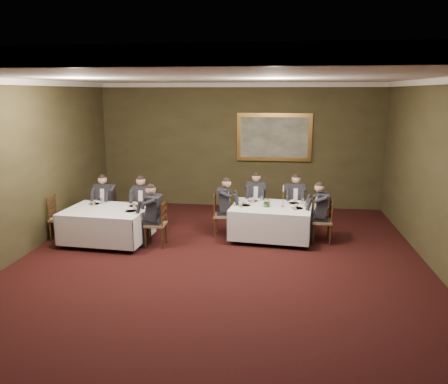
% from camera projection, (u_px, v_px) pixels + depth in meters
% --- Properties ---
extents(ground, '(10.00, 10.00, 0.00)m').
position_uv_depth(ground, '(216.00, 274.00, 7.96)').
color(ground, black).
rests_on(ground, ground).
extents(ceiling, '(8.00, 10.00, 0.10)m').
position_uv_depth(ceiling, '(215.00, 76.00, 7.17)').
color(ceiling, silver).
rests_on(ceiling, back_wall).
extents(back_wall, '(8.00, 0.10, 3.50)m').
position_uv_depth(back_wall, '(240.00, 146.00, 12.40)').
color(back_wall, '#35311A').
rests_on(back_wall, ground).
extents(front_wall, '(8.00, 0.10, 3.50)m').
position_uv_depth(front_wall, '(102.00, 338.00, 2.73)').
color(front_wall, '#35311A').
rests_on(front_wall, ground).
extents(left_wall, '(0.10, 10.00, 3.50)m').
position_uv_depth(left_wall, '(1.00, 175.00, 8.04)').
color(left_wall, '#35311A').
rests_on(left_wall, ground).
extents(crown_molding, '(8.00, 10.00, 0.12)m').
position_uv_depth(crown_molding, '(215.00, 80.00, 7.19)').
color(crown_molding, white).
rests_on(crown_molding, back_wall).
extents(table_main, '(1.90, 1.52, 0.67)m').
position_uv_depth(table_main, '(271.00, 220.00, 9.81)').
color(table_main, '#331E0E').
rests_on(table_main, ground).
extents(table_second, '(1.87, 1.48, 0.67)m').
position_uv_depth(table_second, '(107.00, 223.00, 9.56)').
color(table_second, '#331E0E').
rests_on(table_second, ground).
extents(chair_main_backleft, '(0.46, 0.44, 1.00)m').
position_uv_depth(chair_main_backleft, '(256.00, 215.00, 10.81)').
color(chair_main_backleft, olive).
rests_on(chair_main_backleft, ground).
extents(diner_main_backleft, '(0.44, 0.50, 1.35)m').
position_uv_depth(diner_main_backleft, '(256.00, 206.00, 10.75)').
color(diner_main_backleft, black).
rests_on(diner_main_backleft, chair_main_backleft).
extents(chair_main_backright, '(0.46, 0.44, 1.00)m').
position_uv_depth(chair_main_backright, '(295.00, 217.00, 10.61)').
color(chair_main_backright, olive).
rests_on(chair_main_backright, ground).
extents(diner_main_backright, '(0.44, 0.50, 1.35)m').
position_uv_depth(diner_main_backright, '(295.00, 208.00, 10.55)').
color(diner_main_backright, black).
rests_on(diner_main_backright, chair_main_backright).
extents(chair_main_endleft, '(0.46, 0.47, 1.00)m').
position_uv_depth(chair_main_endleft, '(222.00, 223.00, 10.08)').
color(chair_main_endleft, olive).
rests_on(chair_main_endleft, ground).
extents(diner_main_endleft, '(0.51, 0.44, 1.35)m').
position_uv_depth(diner_main_endleft, '(223.00, 214.00, 10.03)').
color(diner_main_endleft, black).
rests_on(diner_main_endleft, chair_main_endleft).
extents(chair_main_endright, '(0.42, 0.44, 1.00)m').
position_uv_depth(chair_main_endright, '(322.00, 230.00, 9.61)').
color(chair_main_endright, olive).
rests_on(chair_main_endright, ground).
extents(diner_main_endright, '(0.48, 0.42, 1.35)m').
position_uv_depth(diner_main_endright, '(322.00, 220.00, 9.56)').
color(diner_main_endright, black).
rests_on(diner_main_endright, chair_main_endright).
extents(chair_sec_backleft, '(0.45, 0.43, 1.00)m').
position_uv_depth(chair_sec_backleft, '(106.00, 217.00, 10.56)').
color(chair_sec_backleft, olive).
rests_on(chair_sec_backleft, ground).
extents(diner_sec_backleft, '(0.43, 0.49, 1.35)m').
position_uv_depth(diner_sec_backleft, '(106.00, 208.00, 10.50)').
color(diner_sec_backleft, black).
rests_on(diner_sec_backleft, chair_sec_backleft).
extents(chair_sec_backright, '(0.45, 0.43, 1.00)m').
position_uv_depth(chair_sec_backright, '(144.00, 220.00, 10.38)').
color(chair_sec_backright, olive).
rests_on(chair_sec_backright, ground).
extents(diner_sec_backright, '(0.43, 0.49, 1.35)m').
position_uv_depth(diner_sec_backright, '(143.00, 211.00, 10.32)').
color(diner_sec_backright, black).
rests_on(diner_sec_backright, chair_sec_backright).
extents(chair_sec_endright, '(0.43, 0.44, 1.00)m').
position_uv_depth(chair_sec_endright, '(157.00, 233.00, 9.39)').
color(chair_sec_endright, olive).
rests_on(chair_sec_endright, ground).
extents(diner_sec_endright, '(0.48, 0.42, 1.35)m').
position_uv_depth(diner_sec_endright, '(156.00, 223.00, 9.34)').
color(diner_sec_endright, black).
rests_on(diner_sec_endright, chair_sec_endright).
extents(chair_sec_endleft, '(0.44, 0.46, 1.00)m').
position_uv_depth(chair_sec_endleft, '(61.00, 227.00, 9.81)').
color(chair_sec_endleft, olive).
rests_on(chair_sec_endleft, ground).
extents(centerpiece, '(0.29, 0.27, 0.26)m').
position_uv_depth(centerpiece, '(267.00, 201.00, 9.64)').
color(centerpiece, '#2D5926').
rests_on(centerpiece, table_main).
extents(candlestick, '(0.07, 0.07, 0.50)m').
position_uv_depth(candlestick, '(283.00, 199.00, 9.64)').
color(candlestick, '#AE7F35').
rests_on(candlestick, table_main).
extents(place_setting_table_main, '(0.33, 0.31, 0.14)m').
position_uv_depth(place_setting_table_main, '(255.00, 199.00, 10.20)').
color(place_setting_table_main, white).
rests_on(place_setting_table_main, table_main).
extents(place_setting_table_second, '(0.33, 0.31, 0.14)m').
position_uv_depth(place_setting_table_second, '(97.00, 202.00, 9.95)').
color(place_setting_table_second, white).
rests_on(place_setting_table_second, table_second).
extents(painting, '(2.08, 0.09, 1.33)m').
position_uv_depth(painting, '(274.00, 137.00, 12.17)').
color(painting, '#E8B255').
rests_on(painting, back_wall).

